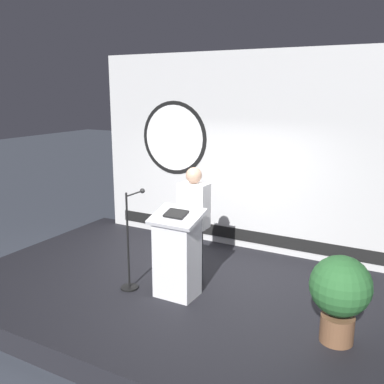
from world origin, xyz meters
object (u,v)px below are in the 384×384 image
(potted_plant, at_px, (340,291))
(microphone_stand, at_px, (131,255))
(speaker_person, at_px, (194,225))
(podium, at_px, (177,255))

(potted_plant, bearing_deg, microphone_stand, -179.83)
(microphone_stand, bearing_deg, speaker_person, 41.18)
(podium, xyz_separation_m, speaker_person, (-0.02, 0.48, 0.27))
(potted_plant, bearing_deg, podium, 177.49)
(podium, xyz_separation_m, potted_plant, (2.07, -0.09, 0.02))
(speaker_person, distance_m, potted_plant, 2.17)
(speaker_person, height_order, microphone_stand, speaker_person)
(podium, distance_m, speaker_person, 0.55)
(speaker_person, bearing_deg, microphone_stand, -138.82)
(podium, height_order, microphone_stand, microphone_stand)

